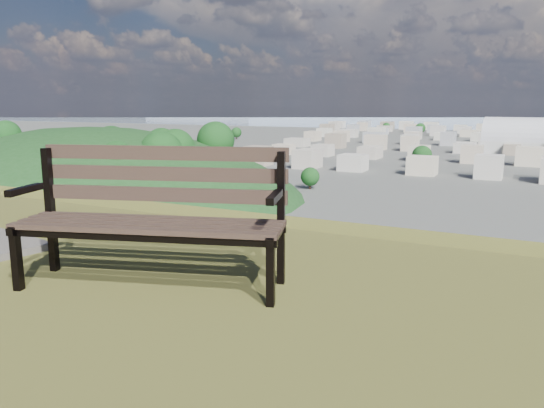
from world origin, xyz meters
The scene contains 7 objects.
park_bench centered at (1.21, 1.91, 25.59)m, with size 2.08×1.20×1.04m.
arena centered at (3.97, 313.49, 5.89)m, with size 59.86×26.57×25.00m.
green_wooded_hill centered at (-115.99, 113.99, 0.11)m, with size 152.52×122.01×76.26m.
city_blocks centered at (0.00, 394.44, 3.50)m, with size 395.00×361.00×7.00m.
city_trees centered at (-26.39, 319.00, 4.83)m, with size 406.52×387.20×9.98m.
bay_water centered at (0.00, 900.00, 0.00)m, with size 2400.00×700.00×0.12m, color #8CA2B2.
far_hills centered at (-60.92, 1402.93, 25.47)m, with size 2050.00×340.00×60.00m.
Camera 1 is at (3.79, -1.18, 26.36)m, focal length 35.00 mm.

